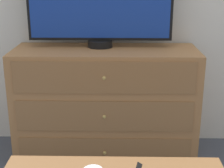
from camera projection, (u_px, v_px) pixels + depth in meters
name	position (u px, v px, depth m)	size (l,w,h in m)	color
ground_plane	(119.00, 137.00, 2.86)	(12.00, 12.00, 0.00)	#474C56
dresser	(106.00, 104.00, 2.49)	(1.29, 0.47, 0.81)	#9E6B3D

